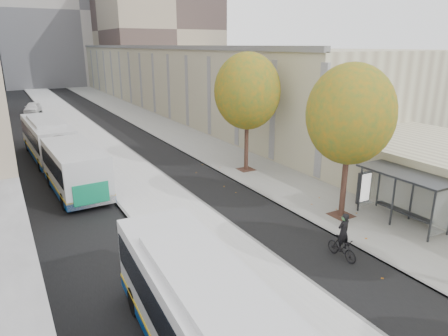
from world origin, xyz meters
TOP-DOWN VIEW (x-y plane):
  - bus_platform at (-3.88, 35.00)m, footprint 4.25×150.00m
  - sidewalk at (4.12, 35.00)m, footprint 4.75×150.00m
  - building_tan at (15.50, 64.00)m, footprint 18.00×92.00m
  - building_far_block at (6.00, 96.00)m, footprint 30.00×18.00m
  - bus_shelter at (5.69, 10.96)m, footprint 1.90×4.40m
  - tree_c at (3.60, 13.00)m, footprint 4.20×4.20m
  - tree_d at (3.60, 22.00)m, footprint 4.40×4.40m
  - bus_far at (-7.71, 28.26)m, footprint 3.27×17.29m
  - cyclist at (0.55, 9.97)m, footprint 0.57×1.55m
  - distant_car at (-6.97, 56.23)m, footprint 2.73×4.40m

SIDE VIEW (x-z plane):
  - sidewalk at x=4.12m, z-range 0.00..0.08m
  - bus_platform at x=-3.88m, z-range 0.00..0.15m
  - distant_car at x=-6.97m, z-range 0.00..1.40m
  - cyclist at x=0.55m, z-range -0.26..1.73m
  - bus_far at x=-7.71m, z-range 0.13..3.00m
  - bus_shelter at x=5.69m, z-range 0.92..3.45m
  - building_tan at x=15.50m, z-range 0.00..8.00m
  - tree_c at x=3.60m, z-range 1.61..8.89m
  - tree_d at x=3.60m, z-range 1.67..9.27m
  - building_far_block at x=6.00m, z-range 0.00..30.00m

